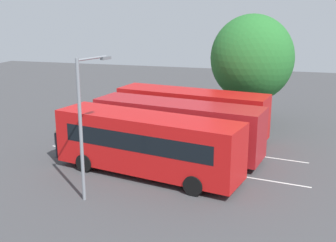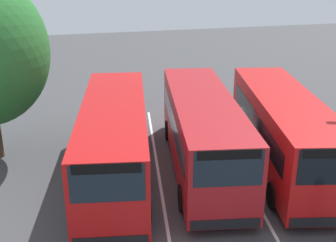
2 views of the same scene
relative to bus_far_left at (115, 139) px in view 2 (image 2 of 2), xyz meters
name	(u,v)px [view 2 (image 2 of 2)]	position (x,y,z in m)	size (l,w,h in m)	color
ground_plane	(199,171)	(0.27, 3.59, -1.80)	(75.46, 75.46, 0.00)	#424244
bus_far_left	(115,139)	(0.00, 0.00, 0.00)	(10.50, 4.22, 3.26)	red
bus_center_left	(202,131)	(0.03, 3.77, 0.00)	(10.50, 4.23, 3.26)	#AD191E
bus_center_right	(284,130)	(0.79, 7.21, 0.00)	(10.52, 4.68, 3.26)	red
lane_stripe_outer_left	(159,176)	(0.27, 1.78, -1.79)	(16.08, 0.12, 0.01)	silver
lane_stripe_inner_left	(237,166)	(0.27, 5.39, -1.79)	(16.08, 0.12, 0.01)	silver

